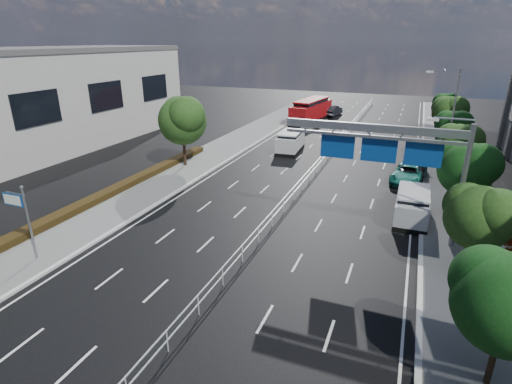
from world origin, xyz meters
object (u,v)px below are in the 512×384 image
(toilet_sign, at_px, (20,210))
(near_car_dark, at_px, (332,111))
(parked_car_teal, at_px, (409,174))
(parked_car_dark, at_px, (412,169))
(near_car_silver, at_px, (310,124))
(pedestrian_a, at_px, (508,249))
(overhead_gantry, at_px, (393,147))
(pedestrian_b, at_px, (443,159))
(red_bus, at_px, (311,110))
(white_minivan, at_px, (290,142))
(silver_minivan, at_px, (412,205))

(toilet_sign, height_order, near_car_dark, toilet_sign)
(parked_car_teal, bearing_deg, toilet_sign, -124.04)
(near_car_dark, distance_m, parked_car_dark, 30.02)
(near_car_silver, bearing_deg, pedestrian_a, 125.24)
(overhead_gantry, xyz_separation_m, parked_car_dark, (1.36, 12.33, -4.81))
(overhead_gantry, relative_size, near_car_silver, 2.61)
(near_car_dark, distance_m, parked_car_teal, 31.10)
(pedestrian_b, bearing_deg, red_bus, -33.34)
(overhead_gantry, relative_size, red_bus, 0.92)
(near_car_dark, distance_m, pedestrian_b, 28.31)
(near_car_dark, bearing_deg, overhead_gantry, 113.27)
(red_bus, distance_m, pedestrian_b, 25.12)
(toilet_sign, xyz_separation_m, white_minivan, (6.65, 26.79, -1.88))
(pedestrian_a, height_order, pedestrian_b, pedestrian_a)
(white_minivan, bearing_deg, silver_minivan, -50.77)
(near_car_silver, bearing_deg, parked_car_teal, 130.49)
(parked_car_dark, bearing_deg, parked_car_teal, -95.76)
(toilet_sign, relative_size, overhead_gantry, 0.42)
(silver_minivan, relative_size, pedestrian_b, 2.63)
(red_bus, bearing_deg, parked_car_teal, -50.79)
(red_bus, distance_m, parked_car_teal, 27.10)
(parked_car_dark, distance_m, pedestrian_a, 14.78)
(parked_car_teal, xyz_separation_m, pedestrian_b, (2.79, 4.60, 0.35))
(near_car_silver, distance_m, silver_minivan, 29.03)
(parked_car_dark, bearing_deg, silver_minivan, -83.22)
(silver_minivan, height_order, parked_car_dark, silver_minivan)
(silver_minivan, distance_m, pedestrian_b, 12.70)
(white_minivan, height_order, near_car_dark, white_minivan)
(toilet_sign, xyz_separation_m, pedestrian_b, (21.58, 25.69, -1.87))
(near_car_silver, xyz_separation_m, near_car_dark, (0.83, 10.80, 0.17))
(red_bus, xyz_separation_m, near_car_silver, (1.19, -5.22, -1.02))
(toilet_sign, distance_m, white_minivan, 27.66)
(toilet_sign, height_order, parked_car_teal, toilet_sign)
(parked_car_dark, relative_size, pedestrian_b, 2.95)
(overhead_gantry, bearing_deg, pedestrian_b, 76.04)
(near_car_silver, xyz_separation_m, silver_minivan, (13.56, -25.67, 0.33))
(toilet_sign, height_order, pedestrian_b, toilet_sign)
(parked_car_teal, bearing_deg, white_minivan, 162.55)
(overhead_gantry, height_order, silver_minivan, overhead_gantry)
(parked_car_dark, bearing_deg, toilet_sign, -124.88)
(near_car_dark, height_order, pedestrian_a, pedestrian_a)
(parked_car_teal, distance_m, pedestrian_b, 5.39)
(parked_car_teal, xyz_separation_m, pedestrian_a, (5.26, -12.62, 0.40))
(white_minivan, distance_m, pedestrian_b, 14.98)
(red_bus, xyz_separation_m, pedestrian_a, (19.56, -35.62, -0.56))
(white_minivan, height_order, near_car_silver, white_minivan)
(red_bus, distance_m, pedestrian_a, 40.64)
(pedestrian_a, relative_size, pedestrian_b, 1.06)
(silver_minivan, xyz_separation_m, parked_car_dark, (-0.20, 9.18, -0.20))
(white_minivan, relative_size, red_bus, 0.46)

